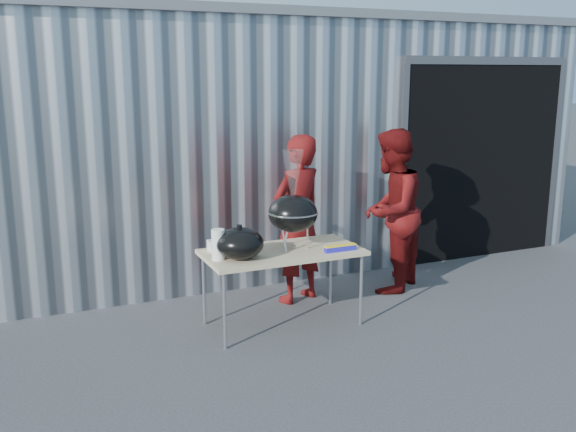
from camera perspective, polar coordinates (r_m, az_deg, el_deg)
name	(u,v)px	position (r m, az deg, el deg)	size (l,w,h in m)	color
ground	(310,344)	(5.91, 2.00, -11.32)	(80.00, 80.00, 0.00)	#343436
building	(235,130)	(10.04, -4.74, 7.65)	(8.20, 6.20, 3.10)	silver
folding_table	(282,254)	(6.11, -0.52, -3.43)	(1.50, 0.75, 0.75)	tan
kettle_grill	(293,206)	(6.06, 0.44, 0.85)	(0.48, 0.48, 0.95)	black
grill_lid	(240,243)	(5.81, -4.31, -2.44)	(0.44, 0.44, 0.32)	black
paper_towels	(218,245)	(5.80, -6.22, -2.54)	(0.12, 0.12, 0.28)	white
white_tub	(219,245)	(6.11, -6.13, -2.62)	(0.20, 0.15, 0.10)	white
foil_box	(340,248)	(6.08, 4.67, -2.85)	(0.32, 0.06, 0.06)	#1E1BB0
person_cook	(298,219)	(6.75, 0.86, -0.29)	(0.65, 0.43, 1.79)	#540C0C
person_bystander	(391,211)	(7.18, 9.11, 0.45)	(0.88, 0.69, 1.81)	#540C0C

